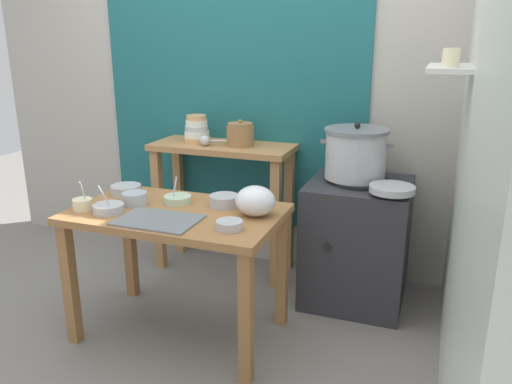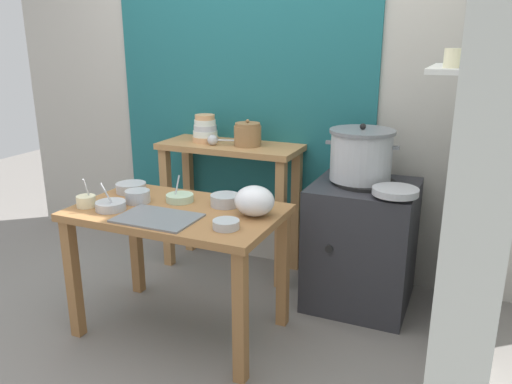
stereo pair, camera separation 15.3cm
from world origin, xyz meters
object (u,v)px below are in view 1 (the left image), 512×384
stove_block (357,241)px  steamer_pot (356,153)px  wide_pan (392,189)px  prep_bowl_3 (108,208)px  prep_table (177,230)px  prep_bowl_2 (224,200)px  ladle (207,141)px  prep_bowl_1 (126,189)px  prep_bowl_4 (229,224)px  prep_bowl_5 (135,198)px  plastic_bag (255,201)px  back_shelf_table (223,176)px  clay_pot (241,135)px  prep_bowl_0 (178,199)px  prep_bowl_6 (82,204)px  serving_tray (158,220)px  bowl_stack_enamel (197,130)px

stove_block → steamer_pot: 0.55m
wide_pan → prep_bowl_3: 1.52m
prep_table → prep_bowl_2: prep_bowl_2 is taller
ladle → prep_bowl_1: bearing=-109.9°
prep_bowl_4 → prep_bowl_2: bearing=117.5°
prep_bowl_1 → prep_bowl_3: (0.10, -0.31, -0.00)m
wide_pan → prep_bowl_5: wide_pan is taller
plastic_bag → prep_bowl_2: (-0.21, 0.08, -0.04)m
back_shelf_table → prep_bowl_2: (0.32, -0.70, 0.07)m
clay_pot → prep_bowl_0: 0.78m
prep_bowl_4 → prep_bowl_5: prep_bowl_5 is taller
prep_table → prep_bowl_1: bearing=159.0°
wide_pan → clay_pot: bearing=162.0°
back_shelf_table → prep_bowl_6: 1.08m
plastic_bag → prep_bowl_5: (-0.67, -0.06, -0.04)m
stove_block → plastic_bag: plastic_bag is taller
prep_table → prep_bowl_4: (0.37, -0.15, 0.13)m
serving_tray → wide_pan: 1.26m
prep_bowl_4 → prep_bowl_6: 0.83m
stove_block → prep_bowl_1: (-1.25, -0.57, 0.37)m
plastic_bag → prep_bowl_5: bearing=-174.9°
prep_bowl_2 → prep_bowl_5: bearing=-163.0°
prep_bowl_2 → wide_pan: bearing=23.9°
back_shelf_table → prep_bowl_2: size_ratio=6.02×
back_shelf_table → prep_bowl_4: back_shelf_table is taller
wide_pan → prep_bowl_6: size_ratio=1.49×
clay_pot → ladle: size_ratio=0.61×
prep_bowl_0 → prep_table: bearing=-65.1°
prep_bowl_5 → serving_tray: bearing=-36.1°
prep_bowl_4 → back_shelf_table: bearing=115.3°
steamer_pot → prep_bowl_6: steamer_pot is taller
ladle → prep_bowl_5: size_ratio=2.17×
bowl_stack_enamel → plastic_bag: bowl_stack_enamel is taller
stove_block → plastic_bag: bearing=-123.0°
prep_table → prep_bowl_1: (-0.41, 0.16, 0.14)m
stove_block → clay_pot: 1.02m
bowl_stack_enamel → plastic_bag: size_ratio=0.90×
wide_pan → prep_bowl_4: wide_pan is taller
prep_bowl_2 → plastic_bag: bearing=-21.7°
ladle → prep_bowl_3: ladle is taller
stove_block → prep_bowl_3: (-1.15, -0.88, 0.36)m
prep_bowl_2 → prep_bowl_3: (-0.52, -0.30, -0.01)m
prep_bowl_0 → back_shelf_table: bearing=94.2°
stove_block → prep_bowl_6: bearing=-145.8°
prep_bowl_5 → prep_table: bearing=-2.8°
stove_block → prep_bowl_2: same height
steamer_pot → prep_bowl_3: 1.44m
prep_bowl_0 → prep_bowl_4: bearing=-32.5°
clay_pot → prep_bowl_2: size_ratio=1.13×
stove_block → wide_pan: wide_pan is taller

